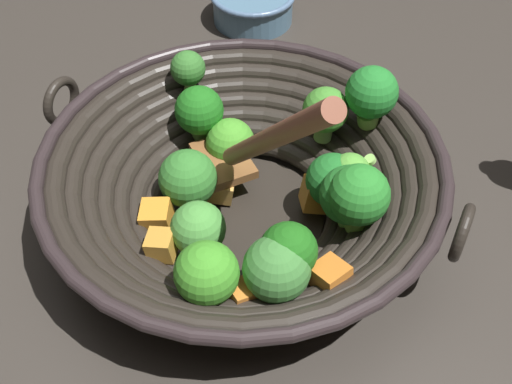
{
  "coord_description": "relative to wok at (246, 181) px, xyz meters",
  "views": [
    {
      "loc": [
        -0.45,
        -0.01,
        0.52
      ],
      "look_at": [
        0.01,
        -0.01,
        0.03
      ],
      "focal_mm": 45.56,
      "sensor_mm": 36.0,
      "label": 1
    }
  ],
  "objects": [
    {
      "name": "wok",
      "position": [
        0.0,
        0.0,
        0.0
      ],
      "size": [
        0.4,
        0.41,
        0.27
      ],
      "color": "black",
      "rests_on": "ground"
    },
    {
      "name": "ground_plane",
      "position": [
        0.0,
        0.0,
        -0.06
      ],
      "size": [
        4.0,
        4.0,
        0.0
      ],
      "primitive_type": "plane",
      "color": "#332D28"
    },
    {
      "name": "prep_bowl",
      "position": [
        0.39,
        -0.01,
        -0.04
      ],
      "size": [
        0.12,
        0.12,
        0.05
      ],
      "color": "slate",
      "rests_on": "ground"
    }
  ]
}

